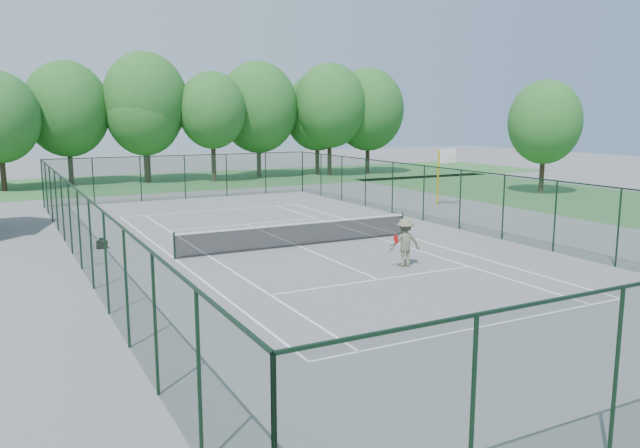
{
  "coord_description": "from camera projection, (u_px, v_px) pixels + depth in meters",
  "views": [
    {
      "loc": [
        -11.64,
        -24.18,
        5.65
      ],
      "look_at": [
        0.0,
        -2.0,
        1.3
      ],
      "focal_mm": 35.0,
      "sensor_mm": 36.0,
      "label": 1
    }
  ],
  "objects": [
    {
      "name": "grass_side",
      "position": [
        594.0,
        201.0,
        41.87
      ],
      "size": [
        14.0,
        40.0,
        0.01
      ],
      "primitive_type": "cube",
      "color": "#397537",
      "rests_on": "ground"
    },
    {
      "name": "basketball_goal",
      "position": [
        443.0,
        165.0,
        39.35
      ],
      "size": [
        1.2,
        1.43,
        3.65
      ],
      "color": "#CAA305",
      "rests_on": "ground"
    },
    {
      "name": "ground",
      "position": [
        299.0,
        246.0,
        27.39
      ],
      "size": [
        140.0,
        140.0,
        0.0
      ],
      "primitive_type": "plane",
      "color": "slate",
      "rests_on": "ground"
    },
    {
      "name": "court_lines",
      "position": [
        299.0,
        246.0,
        27.39
      ],
      "size": [
        11.05,
        23.85,
        0.01
      ],
      "color": "white",
      "rests_on": "ground"
    },
    {
      "name": "sports_bag_b",
      "position": [
        102.0,
        240.0,
        28.04
      ],
      "size": [
        0.33,
        0.23,
        0.24
      ],
      "primitive_type": "cube",
      "rotation": [
        0.0,
        0.0,
        -0.14
      ],
      "color": "black",
      "rests_on": "ground"
    },
    {
      "name": "fence_enclosure",
      "position": [
        299.0,
        211.0,
        27.12
      ],
      "size": [
        18.05,
        36.05,
        3.02
      ],
      "color": "#1D3B27",
      "rests_on": "ground"
    },
    {
      "name": "tree_line_far",
      "position": [
        144.0,
        112.0,
        52.54
      ],
      "size": [
        39.4,
        6.4,
        9.7
      ],
      "color": "#3A291C",
      "rests_on": "ground"
    },
    {
      "name": "tennis_player",
      "position": [
        405.0,
        243.0,
        23.57
      ],
      "size": [
        1.9,
        0.98,
        1.84
      ],
      "color": "#62684C",
      "rests_on": "ground"
    },
    {
      "name": "tree_side",
      "position": [
        545.0,
        122.0,
        45.12
      ],
      "size": [
        5.22,
        5.22,
        8.26
      ],
      "color": "#3A291C",
      "rests_on": "ground"
    },
    {
      "name": "tennis_net",
      "position": [
        299.0,
        233.0,
        27.29
      ],
      "size": [
        11.08,
        0.08,
        1.1
      ],
      "color": "black",
      "rests_on": "ground"
    },
    {
      "name": "sports_bag_a",
      "position": [
        102.0,
        245.0,
        26.88
      ],
      "size": [
        0.5,
        0.39,
        0.35
      ],
      "primitive_type": "cube",
      "rotation": [
        0.0,
        0.0,
        -0.35
      ],
      "color": "black",
      "rests_on": "ground"
    },
    {
      "name": "grass_far",
      "position": [
        147.0,
        182.0,
        53.56
      ],
      "size": [
        80.0,
        16.0,
        0.01
      ],
      "primitive_type": "cube",
      "color": "#397537",
      "rests_on": "ground"
    }
  ]
}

